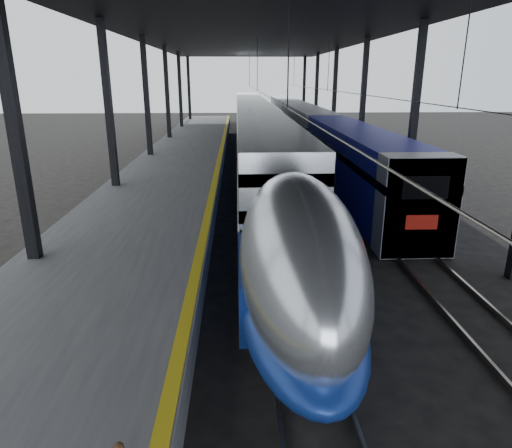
{
  "coord_description": "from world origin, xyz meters",
  "views": [
    {
      "loc": [
        0.54,
        -8.49,
        6.34
      ],
      "look_at": [
        1.09,
        4.98,
        2.0
      ],
      "focal_mm": 32.0,
      "sensor_mm": 36.0,
      "label": 1
    }
  ],
  "objects": [
    {
      "name": "ground",
      "position": [
        0.0,
        0.0,
        0.0
      ],
      "size": [
        160.0,
        160.0,
        0.0
      ],
      "primitive_type": "plane",
      "color": "black",
      "rests_on": "ground"
    },
    {
      "name": "canopy",
      "position": [
        1.9,
        20.0,
        9.12
      ],
      "size": [
        18.0,
        75.0,
        9.47
      ],
      "color": "black",
      "rests_on": "ground"
    },
    {
      "name": "tgv_train",
      "position": [
        2.0,
        29.27,
        1.99
      ],
      "size": [
        2.96,
        65.2,
        4.25
      ],
      "color": "silver",
      "rests_on": "ground"
    },
    {
      "name": "platform",
      "position": [
        -3.5,
        20.0,
        0.5
      ],
      "size": [
        6.0,
        80.0,
        1.0
      ],
      "primitive_type": "cube",
      "color": "#4C4C4F",
      "rests_on": "ground"
    },
    {
      "name": "yellow_strip",
      "position": [
        -0.7,
        20.0,
        1.0
      ],
      "size": [
        0.3,
        80.0,
        0.01
      ],
      "primitive_type": "cube",
      "color": "gold",
      "rests_on": "platform"
    },
    {
      "name": "rails",
      "position": [
        4.5,
        20.0,
        0.08
      ],
      "size": [
        6.52,
        80.0,
        0.16
      ],
      "color": "slate",
      "rests_on": "ground"
    },
    {
      "name": "second_train",
      "position": [
        7.0,
        33.87,
        1.9
      ],
      "size": [
        2.73,
        56.05,
        3.76
      ],
      "color": "navy",
      "rests_on": "ground"
    }
  ]
}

